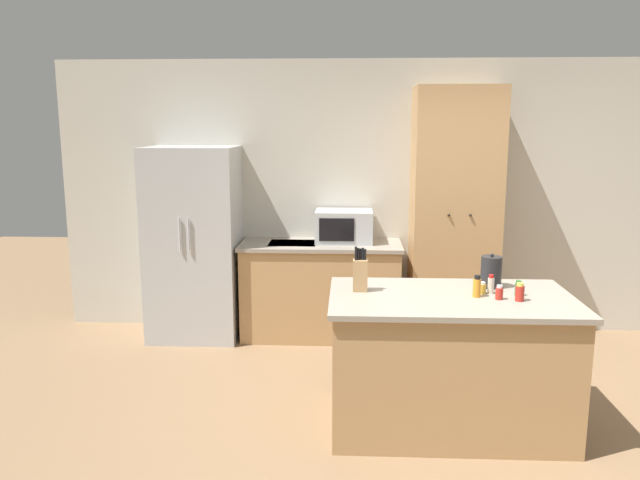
% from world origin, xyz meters
% --- Properties ---
extents(ground_plane, '(14.00, 14.00, 0.00)m').
position_xyz_m(ground_plane, '(0.00, 0.00, 0.00)').
color(ground_plane, '#846647').
extents(wall_back, '(7.20, 0.06, 2.60)m').
position_xyz_m(wall_back, '(0.00, 2.33, 1.30)').
color(wall_back, beige).
rests_on(wall_back, ground_plane).
extents(refrigerator, '(0.83, 0.68, 1.80)m').
position_xyz_m(refrigerator, '(-2.24, 1.97, 0.90)').
color(refrigerator, '#B7BABC').
rests_on(refrigerator, ground_plane).
extents(back_counter, '(1.51, 0.62, 0.90)m').
position_xyz_m(back_counter, '(-1.05, 2.01, 0.46)').
color(back_counter, tan).
rests_on(back_counter, ground_plane).
extents(pantry_cabinet, '(0.78, 0.55, 2.34)m').
position_xyz_m(pantry_cabinet, '(0.18, 2.03, 1.17)').
color(pantry_cabinet, tan).
rests_on(pantry_cabinet, ground_plane).
extents(kitchen_island, '(1.59, 0.93, 0.90)m').
position_xyz_m(kitchen_island, '(-0.12, 0.26, 0.45)').
color(kitchen_island, tan).
rests_on(kitchen_island, ground_plane).
extents(microwave, '(0.53, 0.40, 0.30)m').
position_xyz_m(microwave, '(-0.84, 2.08, 1.05)').
color(microwave, '#B2B5B7').
rests_on(microwave, back_counter).
extents(knife_block, '(0.10, 0.08, 0.30)m').
position_xyz_m(knife_block, '(-0.71, 0.35, 1.02)').
color(knife_block, tan).
rests_on(knife_block, kitchen_island).
extents(spice_bottle_tall_dark, '(0.05, 0.05, 0.08)m').
position_xyz_m(spice_bottle_tall_dark, '(0.09, 0.32, 0.94)').
color(spice_bottle_tall_dark, gold).
rests_on(spice_bottle_tall_dark, kitchen_island).
extents(spice_bottle_short_red, '(0.04, 0.04, 0.10)m').
position_xyz_m(spice_bottle_short_red, '(0.31, 0.28, 0.95)').
color(spice_bottle_short_red, '#337033').
rests_on(spice_bottle_short_red, kitchen_island).
extents(spice_bottle_amber_oil, '(0.06, 0.06, 0.12)m').
position_xyz_m(spice_bottle_amber_oil, '(0.29, 0.16, 0.96)').
color(spice_bottle_amber_oil, '#B2281E').
rests_on(spice_bottle_amber_oil, kitchen_island).
extents(spice_bottle_green_herb, '(0.05, 0.05, 0.09)m').
position_xyz_m(spice_bottle_green_herb, '(0.17, 0.19, 0.95)').
color(spice_bottle_green_herb, '#B2281E').
rests_on(spice_bottle_green_herb, kitchen_island).
extents(spice_bottle_pale_salt, '(0.04, 0.04, 0.13)m').
position_xyz_m(spice_bottle_pale_salt, '(0.15, 0.33, 0.96)').
color(spice_bottle_pale_salt, beige).
rests_on(spice_bottle_pale_salt, kitchen_island).
extents(spice_bottle_orange_cap, '(0.05, 0.05, 0.14)m').
position_xyz_m(spice_bottle_orange_cap, '(0.04, 0.24, 0.97)').
color(spice_bottle_orange_cap, orange).
rests_on(spice_bottle_orange_cap, kitchen_island).
extents(kettle, '(0.14, 0.14, 0.24)m').
position_xyz_m(kettle, '(0.18, 0.49, 1.01)').
color(kettle, '#232326').
rests_on(kettle, kitchen_island).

